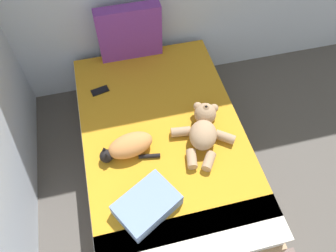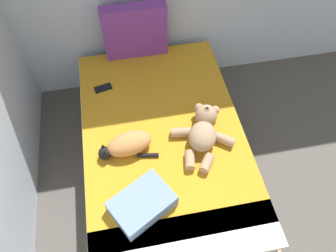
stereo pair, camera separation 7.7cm
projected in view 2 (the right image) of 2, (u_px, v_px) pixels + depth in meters
The scene contains 7 objects.
ground_plane at pixel (297, 251), 2.52m from camera, with size 10.15×10.15×0.00m, color #4C4742.
bed at pixel (164, 149), 2.77m from camera, with size 1.30×2.02×0.49m.
patterned_cushion at pixel (135, 31), 2.88m from camera, with size 0.56×0.12×0.50m.
cat at pixel (127, 145), 2.41m from camera, with size 0.44×0.25×0.15m.
teddy_bear at pixel (203, 131), 2.47m from camera, with size 0.48×0.58×0.19m.
cell_phone at pixel (103, 88), 2.82m from camera, with size 0.16×0.10×0.01m.
throw_pillow at pixel (142, 204), 2.17m from camera, with size 0.40×0.28×0.11m, color #728CB7.
Camera 2 is at (0.89, 1.56, 2.61)m, focal length 34.98 mm.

